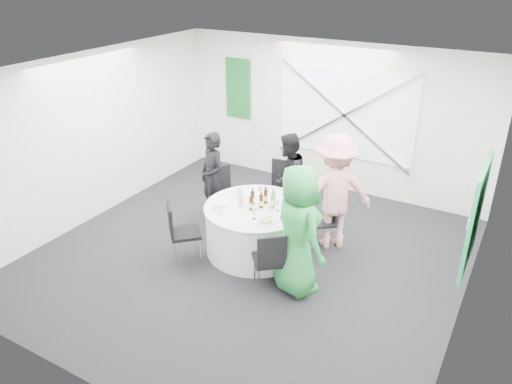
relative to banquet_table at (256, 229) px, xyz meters
The scene contains 45 objects.
floor 0.43m from the banquet_table, 90.00° to the right, with size 6.00×6.00×0.00m, color black.
ceiling 2.43m from the banquet_table, 90.00° to the right, with size 6.00×6.00×0.00m, color white.
wall_back 2.98m from the banquet_table, 90.00° to the left, with size 6.00×6.00×0.00m, color silver.
wall_front 3.36m from the banquet_table, 90.00° to the right, with size 6.00×6.00×0.00m, color silver.
wall_left 3.17m from the banquet_table, behind, with size 6.00×6.00×0.00m, color silver.
wall_right 3.17m from the banquet_table, ahead, with size 6.00×6.00×0.00m, color silver.
window_panel 2.99m from the banquet_table, 83.80° to the left, with size 2.60×0.03×1.60m, color silver.
window_brace_a 2.96m from the banquet_table, 83.71° to the left, with size 0.05×0.05×3.16m, color silver.
window_brace_b 2.96m from the banquet_table, 83.71° to the left, with size 0.05×0.05×3.16m, color silver.
green_banner 3.65m from the banquet_table, 126.03° to the left, with size 0.55×0.04×1.20m, color #125A25.
green_sign 3.08m from the banquet_table, ahead, with size 0.05×1.20×1.40m, color #1B9548.
banquet_table is the anchor object (origin of this frame).
chair_back 1.20m from the banquet_table, 98.23° to the left, with size 0.52×0.53×1.02m.
chair_back_left 1.09m from the banquet_table, 151.15° to the left, with size 0.61×0.60×0.97m.
chair_back_right 1.11m from the banquet_table, 38.07° to the left, with size 0.57×0.57×0.89m.
chair_front_right 1.05m from the banquet_table, 49.72° to the right, with size 0.58×0.58×0.90m.
chair_front_left 1.17m from the banquet_table, 135.75° to the right, with size 0.61×0.61×0.94m.
person_man_back_left 1.34m from the banquet_table, 154.67° to the left, with size 0.57×0.37×1.55m, color black.
person_man_back 1.26m from the banquet_table, 93.35° to the left, with size 0.74×0.41×1.53m, color black.
person_woman_pink 1.31m from the banquet_table, 38.28° to the left, with size 1.18×0.55×1.83m, color pink.
person_woman_green 1.23m from the banquet_table, 30.74° to the right, with size 0.89×0.58×1.81m, color green.
plate_back 0.72m from the banquet_table, 87.48° to the left, with size 0.26×0.26×0.01m.
plate_back_left 0.66m from the banquet_table, 159.76° to the left, with size 0.25×0.25×0.01m.
plate_back_right 0.68m from the banquet_table, 24.00° to the left, with size 0.25×0.25×0.04m.
plate_front_right 0.63m from the banquet_table, 42.61° to the right, with size 0.26×0.26×0.04m.
plate_front_left 0.67m from the banquet_table, 142.98° to the right, with size 0.26×0.26×0.01m.
napkin 0.69m from the banquet_table, 147.60° to the right, with size 0.17×0.12×0.05m, color silver.
beer_bottle_a 0.49m from the banquet_table, 160.76° to the left, with size 0.06×0.06×0.28m.
beer_bottle_b 0.52m from the banquet_table, 66.51° to the left, with size 0.06×0.06×0.28m.
beer_bottle_c 0.49m from the banquet_table, ahead, with size 0.06×0.06×0.27m.
beer_bottle_d 0.50m from the banquet_table, 92.15° to the right, with size 0.06×0.06×0.27m.
green_water_bottle 0.56m from the banquet_table, 21.07° to the left, with size 0.08×0.08×0.30m.
clear_water_bottle 0.53m from the banquet_table, 156.32° to the right, with size 0.08×0.08×0.27m.
wine_glass_a 0.64m from the banquet_table, 29.92° to the right, with size 0.07×0.07×0.17m.
wine_glass_b 0.61m from the banquet_table, 107.84° to the left, with size 0.07×0.07×0.17m.
wine_glass_c 0.63m from the banquet_table, 64.41° to the right, with size 0.07×0.07×0.17m.
wine_glass_d 0.61m from the banquet_table, ahead, with size 0.07×0.07×0.17m.
wine_glass_e 0.61m from the banquet_table, 91.62° to the left, with size 0.07×0.07×0.17m.
wine_glass_f 0.61m from the banquet_table, 165.25° to the left, with size 0.07×0.07×0.17m.
fork_a 0.69m from the banquet_table, 52.50° to the right, with size 0.01×0.15×0.01m, color silver.
knife_a 0.69m from the banquet_table, 25.60° to the right, with size 0.01×0.15×0.01m, color silver.
fork_b 0.69m from the banquet_table, 158.61° to the right, with size 0.01×0.15×0.01m, color silver.
knife_b 0.69m from the banquet_table, 120.80° to the right, with size 0.01×0.15×0.01m, color silver.
fork_c 0.69m from the banquet_table, 69.32° to the left, with size 0.01×0.15×0.01m, color silver.
knife_c 0.69m from the banquet_table, 103.07° to the left, with size 0.01×0.15×0.01m, color silver.
Camera 1 is at (3.29, -5.53, 4.16)m, focal length 35.00 mm.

